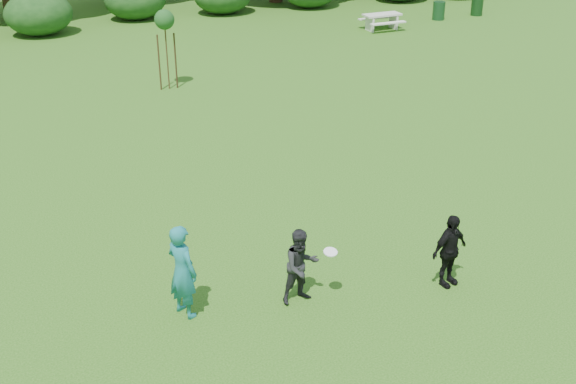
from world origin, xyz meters
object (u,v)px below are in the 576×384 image
sapling (165,22)px  picnic_table (382,19)px  trash_can_near (439,11)px  player_teal (182,271)px  trash_can_lidded (477,5)px  player_grey (301,266)px  player_black (449,251)px

sapling → picnic_table: size_ratio=1.58×
trash_can_near → sapling: 16.60m
player_teal → trash_can_lidded: player_teal is taller
player_grey → picnic_table: player_grey is taller
player_teal → trash_can_near: player_teal is taller
player_grey → trash_can_near: player_grey is taller
player_teal → player_black: size_ratio=1.21×
picnic_table → trash_can_near: bearing=12.0°
trash_can_near → trash_can_lidded: 2.41m
player_teal → trash_can_lidded: 28.85m
player_teal → sapling: bearing=-38.5°
player_black → trash_can_near: bearing=42.9°
player_teal → sapling: size_ratio=0.66×
player_teal → player_grey: player_teal is taller
player_grey → trash_can_lidded: (18.98, 20.06, -0.23)m
picnic_table → player_black: bearing=-116.6°
trash_can_lidded → player_black: bearing=-127.8°
trash_can_lidded → trash_can_near: bearing=-177.7°
player_grey → trash_can_near: bearing=45.3°
player_grey → sapling: (1.13, 14.17, 1.65)m
player_grey → trash_can_lidded: player_grey is taller
player_grey → trash_can_lidded: 27.61m
player_black → picnic_table: (9.90, 19.80, -0.25)m
player_grey → trash_can_lidded: size_ratio=1.46×
player_teal → player_black: 5.23m
trash_can_near → picnic_table: 3.82m
trash_can_near → picnic_table: (-3.74, -0.79, 0.07)m
player_black → player_grey: bearing=154.3°
player_grey → sapling: 14.31m
player_black → sapling: bearing=83.4°
player_teal → trash_can_lidded: (21.17, 19.59, -0.40)m
picnic_table → trash_can_lidded: 6.21m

